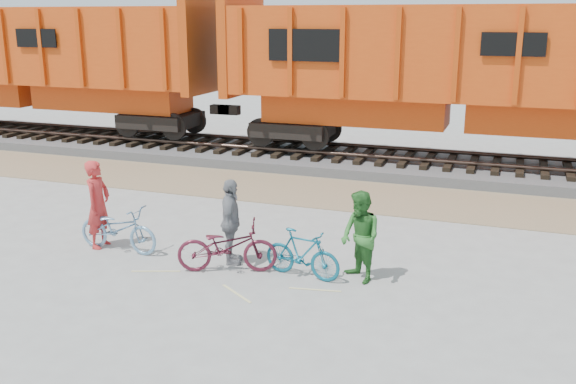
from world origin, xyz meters
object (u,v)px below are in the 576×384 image
Objects in this scene: hopper_car_center at (460,71)px; person_solo at (98,204)px; hopper_car_left at (37,60)px; person_woman at (231,222)px; person_man at (360,237)px; bicycle_teal at (302,254)px; bicycle_maroon at (227,247)px; bicycle_blue at (118,229)px.

hopper_car_center is 7.85× the size of person_solo.
person_woman is (11.80, -8.94, -2.19)m from hopper_car_left.
person_solo is 1.09× the size of person_woman.
hopper_car_center is at bearing 128.10° from person_man.
person_man reaches higher than bicycle_teal.
person_woman is (-1.48, 0.19, 0.37)m from bicycle_teal.
hopper_car_center is at bearing 0.00° from hopper_car_left.
bicycle_teal is at bearing -96.39° from person_solo.
bicycle_maroon is (-3.10, -9.34, -2.53)m from hopper_car_center.
hopper_car_left is 12.83m from person_solo.
bicycle_blue is 1.09× the size of person_man.
person_solo is 5.37m from person_man.
hopper_car_center reaches higher than bicycle_blue.
hopper_car_center is 8.56× the size of person_woman.
person_man is (14.27, -8.93, -2.19)m from hopper_car_left.
person_solo is (8.91, -9.00, -2.11)m from hopper_car_left.
hopper_car_center is 8.63× the size of person_man.
bicycle_blue is at bearing -44.04° from hopper_car_left.
bicycle_teal is 1.08m from person_man.
bicycle_blue is at bearing 76.71° from person_woman.
bicycle_blue is at bearing -105.92° from person_solo.
person_man reaches higher than bicycle_blue.
hopper_car_center is 7.69× the size of bicycle_maroon.
hopper_car_left is 9.49× the size of bicycle_teal.
bicycle_maroon is (11.90, -9.34, -2.53)m from hopper_car_left.
bicycle_blue is at bearing -121.59° from hopper_car_center.
person_woman is at bearing -83.47° from bicycle_blue.
bicycle_maroon is 3.04m from person_solo.
person_man is at bearing -32.04° from hopper_car_left.
person_woman reaches higher than bicycle_maroon.
bicycle_maroon is at bearing -127.56° from person_man.
person_woman is at bearing -109.73° from hopper_car_center.
person_solo is (-6.09, -9.00, -2.11)m from hopper_car_center.
hopper_car_left reaches higher than person_man.
bicycle_maroon is at bearing 107.67° from bicycle_teal.
bicycle_teal is at bearing -34.53° from hopper_car_left.
hopper_car_left is 15.33m from bicycle_maroon.
hopper_car_center is at bearing -38.73° from person_solo.
person_man is at bearing -93.93° from person_solo.
person_solo is at bearing -136.56° from person_man.
bicycle_maroon is 1.11× the size of person_woman.
person_man is (-0.73, -8.93, -2.19)m from hopper_car_center.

